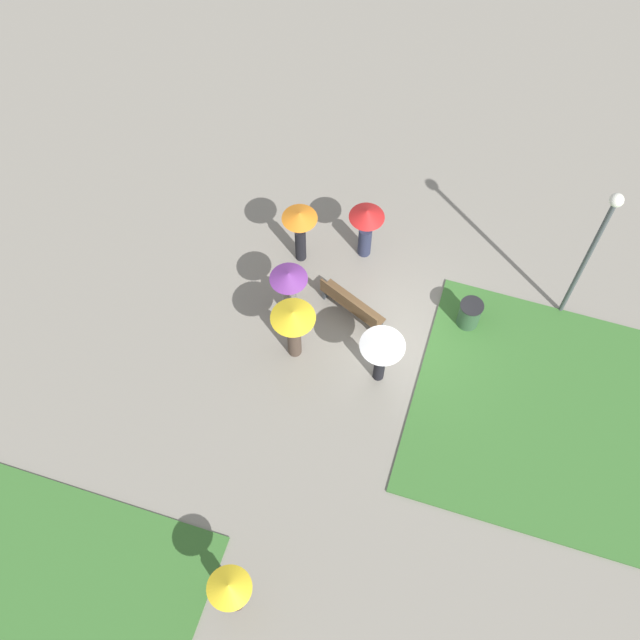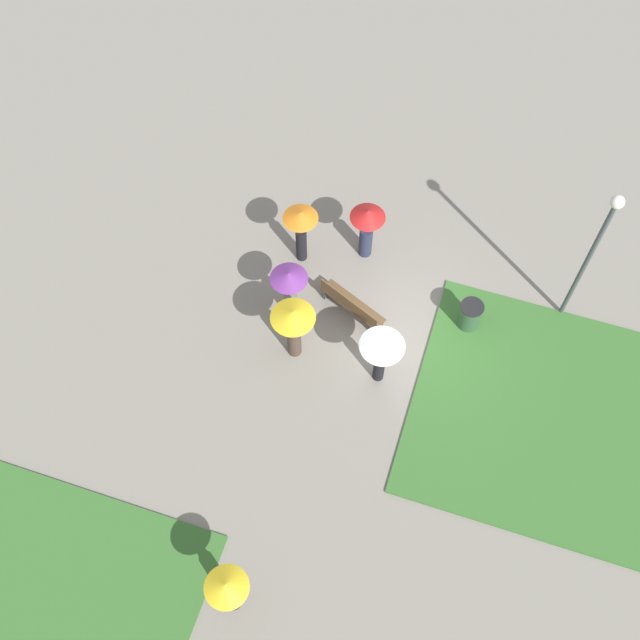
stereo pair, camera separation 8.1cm
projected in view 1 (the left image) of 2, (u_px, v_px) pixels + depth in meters
The scene contains 11 objects.
ground_plane at pixel (399, 332), 20.92m from camera, with size 90.00×90.00×0.00m, color gray.
lawn_patch_near at pixel (617, 434), 19.49m from camera, with size 9.95×6.16×0.06m.
park_bench at pixel (351, 305), 20.78m from camera, with size 1.90×1.13×0.90m.
lamp_post at pixel (594, 243), 18.59m from camera, with size 0.32×0.32×4.83m.
trash_bin at pixel (469, 314), 20.66m from camera, with size 0.61×0.61×0.91m.
crowd_person_orange at pixel (300, 227), 20.87m from camera, with size 0.93×0.93×1.98m.
crowd_person_purple at pixel (289, 285), 20.17m from camera, with size 0.96×0.96×1.78m.
crowd_person_white at pixel (382, 348), 18.98m from camera, with size 1.10×1.10×1.91m.
crowd_person_yellow at pixel (293, 324), 19.40m from camera, with size 1.10×1.10×1.98m.
crowd_person_red at pixel (366, 224), 21.06m from camera, with size 0.94×0.94×1.87m.
lone_walker_far_path at pixel (231, 591), 16.35m from camera, with size 0.94×0.94×1.93m.
Camera 1 is at (-1.06, 10.24, 18.33)m, focal length 45.00 mm.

